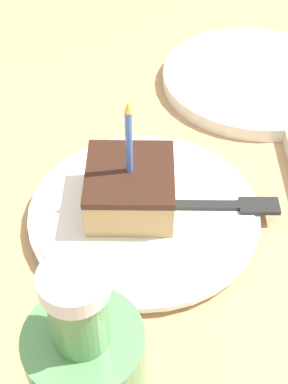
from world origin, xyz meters
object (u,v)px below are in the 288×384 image
object	(u,v)px
plate	(144,213)
cake_slice	(132,187)
fork	(207,205)
side_plate	(254,79)

from	to	relation	value
plate	cake_slice	size ratio (longest dim) A/B	1.86
plate	fork	distance (m)	0.07
fork	plate	bearing A→B (deg)	-177.77
plate	fork	bearing A→B (deg)	2.23
fork	side_plate	distance (m)	0.29
cake_slice	fork	distance (m)	0.09
cake_slice	side_plate	bearing A→B (deg)	56.92
plate	fork	world-z (taller)	fork
fork	side_plate	bearing A→B (deg)	71.72
side_plate	plate	bearing A→B (deg)	-120.40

